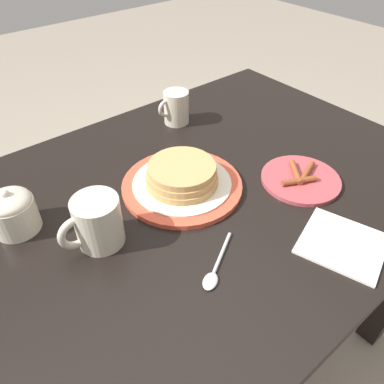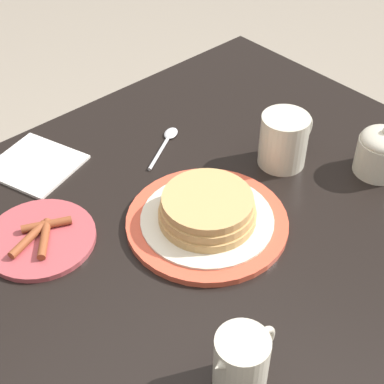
# 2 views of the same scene
# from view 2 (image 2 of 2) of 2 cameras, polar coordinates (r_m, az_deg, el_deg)

# --- Properties ---
(dining_table) EXTENTS (1.17, 0.85, 0.75)m
(dining_table) POSITION_cam_2_polar(r_m,az_deg,el_deg) (1.11, -1.20, -8.38)
(dining_table) COLOR black
(dining_table) RESTS_ON ground_plane
(pancake_plate) EXTENTS (0.28, 0.28, 0.06)m
(pancake_plate) POSITION_cam_2_polar(r_m,az_deg,el_deg) (0.99, 1.49, -2.22)
(pancake_plate) COLOR #DB5138
(pancake_plate) RESTS_ON dining_table
(side_plate_bacon) EXTENTS (0.19, 0.19, 0.02)m
(side_plate_bacon) POSITION_cam_2_polar(r_m,az_deg,el_deg) (1.01, -14.51, -4.33)
(side_plate_bacon) COLOR #B2474C
(side_plate_bacon) RESTS_ON dining_table
(coffee_mug) EXTENTS (0.13, 0.09, 0.10)m
(coffee_mug) POSITION_cam_2_polar(r_m,az_deg,el_deg) (1.12, 9.02, 5.06)
(coffee_mug) COLOR beige
(coffee_mug) RESTS_ON dining_table
(creamer_pitcher) EXTENTS (0.11, 0.07, 0.10)m
(creamer_pitcher) POSITION_cam_2_polar(r_m,az_deg,el_deg) (0.78, 4.77, -16.10)
(creamer_pitcher) COLOR beige
(creamer_pitcher) RESTS_ON dining_table
(sugar_bowl) EXTENTS (0.09, 0.09, 0.10)m
(sugar_bowl) POSITION_cam_2_polar(r_m,az_deg,el_deg) (1.15, 17.91, 3.79)
(sugar_bowl) COLOR beige
(sugar_bowl) RESTS_ON dining_table
(napkin) EXTENTS (0.19, 0.19, 0.01)m
(napkin) POSITION_cam_2_polar(r_m,az_deg,el_deg) (1.17, -14.95, 2.58)
(napkin) COLOR silver
(napkin) RESTS_ON dining_table
(spoon) EXTENTS (0.13, 0.09, 0.01)m
(spoon) POSITION_cam_2_polar(r_m,az_deg,el_deg) (1.19, -2.48, 5.02)
(spoon) COLOR silver
(spoon) RESTS_ON dining_table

